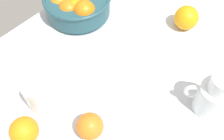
# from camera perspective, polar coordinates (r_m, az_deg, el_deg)

# --- Properties ---
(ground_plane) EXTENTS (1.11, 0.80, 0.03)m
(ground_plane) POSITION_cam_1_polar(r_m,az_deg,el_deg) (0.83, 0.57, -0.84)
(ground_plane) COLOR silver
(fruit_bowl) EXTENTS (0.25, 0.25, 0.11)m
(fruit_bowl) POSITION_cam_1_polar(r_m,az_deg,el_deg) (0.97, -7.78, 14.49)
(fruit_bowl) COLOR #234C56
(fruit_bowl) RESTS_ON ground_plane
(juice_pitcher) EXTENTS (0.09, 0.13, 0.15)m
(juice_pitcher) POSITION_cam_1_polar(r_m,az_deg,el_deg) (0.76, 21.64, -5.76)
(juice_pitcher) COLOR white
(juice_pitcher) RESTS_ON ground_plane
(juice_glass) EXTENTS (0.07, 0.07, 0.10)m
(juice_glass) POSITION_cam_1_polar(r_m,az_deg,el_deg) (0.75, -16.11, -5.68)
(juice_glass) COLOR white
(juice_glass) RESTS_ON ground_plane
(loose_orange_1) EXTENTS (0.08, 0.08, 0.08)m
(loose_orange_1) POSITION_cam_1_polar(r_m,az_deg,el_deg) (0.72, -19.12, -12.79)
(loose_orange_1) COLOR orange
(loose_orange_1) RESTS_ON ground_plane
(loose_orange_2) EXTENTS (0.09, 0.09, 0.09)m
(loose_orange_2) POSITION_cam_1_polar(r_m,az_deg,el_deg) (0.96, 16.32, 11.18)
(loose_orange_2) COLOR orange
(loose_orange_2) RESTS_ON ground_plane
(loose_orange_4) EXTENTS (0.07, 0.07, 0.07)m
(loose_orange_4) POSITION_cam_1_polar(r_m,az_deg,el_deg) (0.69, -4.98, -12.43)
(loose_orange_4) COLOR orange
(loose_orange_4) RESTS_ON ground_plane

